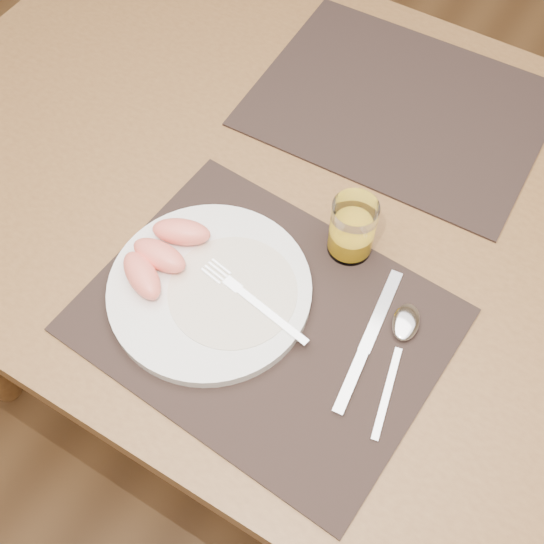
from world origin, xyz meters
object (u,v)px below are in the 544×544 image
Objects in this scene: fork at (246,295)px; juice_glass at (352,230)px; placemat_far at (400,106)px; plate at (210,290)px; table at (330,233)px; knife at (364,351)px; spoon at (403,332)px; placemat_near at (265,320)px.

fork is 1.87× the size of juice_glass.
plate is at bearing -98.56° from placemat_far.
fork is at bearing -117.24° from juice_glass.
placemat_far is at bearing 90.14° from table.
knife is at bearing -53.07° from table.
spoon reaches higher than knife.
placemat_far is 4.82× the size of juice_glass.
placemat_far is 1.67× the size of plate.
table is 3.11× the size of placemat_far.
placemat_near is at bearing -105.06° from juice_glass.
fork is 0.17m from juice_glass.
spoon reaches higher than placemat_far.
placemat_near reaches higher than table.
spoon is at bearing 17.35° from plate.
plate is 0.26m from spoon.
knife is at bearing 7.51° from plate.
plate is at bearing -172.49° from knife.
fork is (-0.02, -0.43, 0.02)m from placemat_far.
spoon is (0.18, -0.15, 0.09)m from table.
placemat_near is (0.02, -0.22, 0.09)m from table.
knife is (0.15, -0.42, 0.00)m from placemat_far.
fork is at bearing -94.97° from table.
table is 0.24m from fork.
plate reaches higher than knife.
table is 7.32× the size of spoon.
knife is 1.15× the size of spoon.
juice_glass reaches higher than spoon.
placemat_near is at bearing -86.03° from table.
placemat_far is 2.35× the size of spoon.
juice_glass is at bearing -48.12° from table.
plate reaches higher than placemat_near.
juice_glass is (0.06, -0.06, 0.13)m from table.
placemat_near is at bearing 2.57° from plate.
placemat_near is 0.04m from fork.
knife is at bearing -122.94° from spoon.
table is 0.15m from juice_glass.
fork is at bearing 14.86° from plate.
juice_glass reaches higher than table.
plate is 1.41× the size of spoon.
placemat_far reaches higher than table.
plate is at bearing -177.43° from placemat_near.
plate is at bearing -162.65° from spoon.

